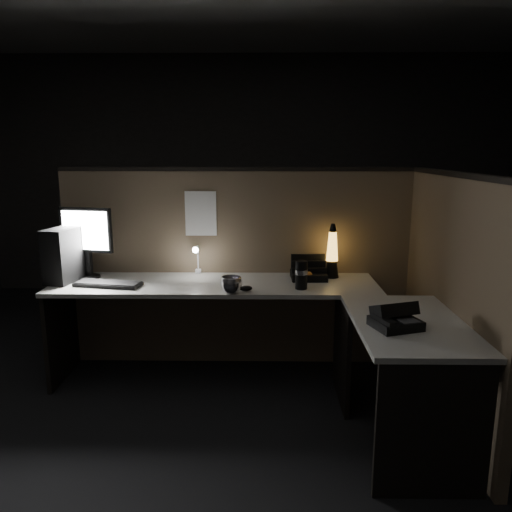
{
  "coord_description": "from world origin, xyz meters",
  "views": [
    {
      "loc": [
        0.19,
        -2.82,
        1.66
      ],
      "look_at": [
        0.15,
        0.35,
        0.98
      ],
      "focal_mm": 35.0,
      "sensor_mm": 36.0,
      "label": 1
    }
  ],
  "objects_px": {
    "pc_tower": "(66,254)",
    "keyboard": "(108,284)",
    "monitor": "(86,236)",
    "lava_lamp": "(332,255)",
    "desk_phone": "(394,318)"
  },
  "relations": [
    {
      "from": "keyboard",
      "to": "monitor",
      "type": "bearing_deg",
      "value": 142.85
    },
    {
      "from": "monitor",
      "to": "keyboard",
      "type": "height_order",
      "value": "monitor"
    },
    {
      "from": "pc_tower",
      "to": "keyboard",
      "type": "distance_m",
      "value": 0.41
    },
    {
      "from": "keyboard",
      "to": "desk_phone",
      "type": "xyz_separation_m",
      "value": [
        1.78,
        -0.8,
        0.04
      ]
    },
    {
      "from": "monitor",
      "to": "keyboard",
      "type": "xyz_separation_m",
      "value": [
        0.21,
        -0.23,
        -0.3
      ]
    },
    {
      "from": "pc_tower",
      "to": "lava_lamp",
      "type": "distance_m",
      "value": 1.92
    },
    {
      "from": "lava_lamp",
      "to": "pc_tower",
      "type": "bearing_deg",
      "value": -176.54
    },
    {
      "from": "monitor",
      "to": "keyboard",
      "type": "relative_size",
      "value": 1.12
    },
    {
      "from": "keyboard",
      "to": "lava_lamp",
      "type": "height_order",
      "value": "lava_lamp"
    },
    {
      "from": "pc_tower",
      "to": "lava_lamp",
      "type": "relative_size",
      "value": 0.96
    },
    {
      "from": "pc_tower",
      "to": "monitor",
      "type": "bearing_deg",
      "value": 46.02
    },
    {
      "from": "pc_tower",
      "to": "desk_phone",
      "type": "xyz_separation_m",
      "value": [
        2.11,
        -0.94,
        -0.14
      ]
    },
    {
      "from": "pc_tower",
      "to": "keyboard",
      "type": "relative_size",
      "value": 0.83
    },
    {
      "from": "pc_tower",
      "to": "monitor",
      "type": "height_order",
      "value": "monitor"
    },
    {
      "from": "lava_lamp",
      "to": "desk_phone",
      "type": "distance_m",
      "value": 1.08
    }
  ]
}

